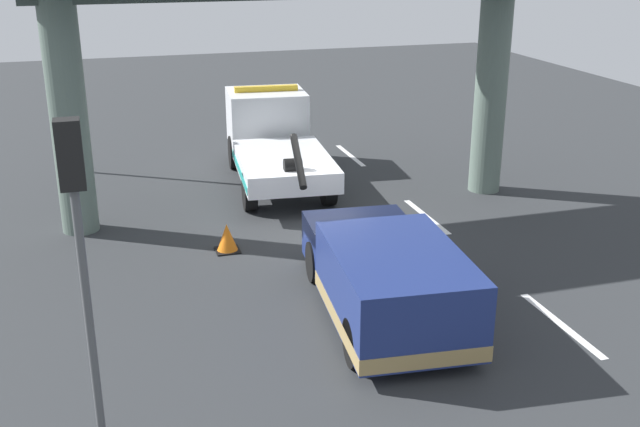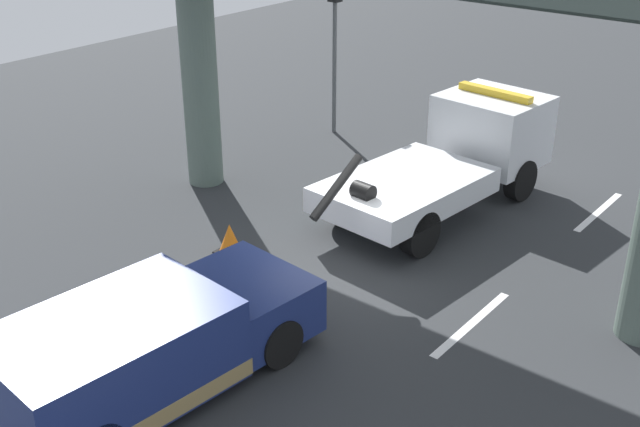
{
  "view_description": "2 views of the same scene",
  "coord_description": "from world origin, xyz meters",
  "px_view_note": "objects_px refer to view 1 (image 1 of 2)",
  "views": [
    {
      "loc": [
        -16.71,
        4.87,
        6.73
      ],
      "look_at": [
        -2.76,
        0.67,
        1.43
      ],
      "focal_mm": 43.0,
      "sensor_mm": 36.0,
      "label": 1
    },
    {
      "loc": [
        -10.84,
        -8.27,
        7.77
      ],
      "look_at": [
        -0.83,
        -0.19,
        1.65
      ],
      "focal_mm": 44.02,
      "sensor_mm": 36.0,
      "label": 2
    }
  ],
  "objects_px": {
    "traffic_light_near": "(77,215)",
    "traffic_cone_orange": "(227,238)",
    "tow_truck_white": "(274,138)",
    "towed_van_green": "(386,279)",
    "traffic_light_far": "(76,59)"
  },
  "relations": [
    {
      "from": "tow_truck_white",
      "to": "traffic_light_far",
      "type": "distance_m",
      "value": 6.09
    },
    {
      "from": "tow_truck_white",
      "to": "towed_van_green",
      "type": "bearing_deg",
      "value": 179.54
    },
    {
      "from": "traffic_light_near",
      "to": "traffic_cone_orange",
      "type": "height_order",
      "value": "traffic_light_near"
    },
    {
      "from": "towed_van_green",
      "to": "tow_truck_white",
      "type": "bearing_deg",
      "value": -0.46
    },
    {
      "from": "towed_van_green",
      "to": "traffic_light_far",
      "type": "xyz_separation_m",
      "value": [
        11.32,
        5.2,
        2.62
      ]
    },
    {
      "from": "tow_truck_white",
      "to": "traffic_light_near",
      "type": "distance_m",
      "value": 12.71
    },
    {
      "from": "towed_van_green",
      "to": "traffic_light_near",
      "type": "distance_m",
      "value": 6.19
    },
    {
      "from": "traffic_light_near",
      "to": "traffic_cone_orange",
      "type": "bearing_deg",
      "value": -25.33
    },
    {
      "from": "traffic_light_far",
      "to": "traffic_light_near",
      "type": "bearing_deg",
      "value": -180.0
    },
    {
      "from": "traffic_light_near",
      "to": "traffic_light_far",
      "type": "bearing_deg",
      "value": 0.0
    },
    {
      "from": "tow_truck_white",
      "to": "traffic_cone_orange",
      "type": "relative_size",
      "value": 11.38
    },
    {
      "from": "towed_van_green",
      "to": "traffic_light_far",
      "type": "distance_m",
      "value": 12.73
    },
    {
      "from": "traffic_light_near",
      "to": "tow_truck_white",
      "type": "bearing_deg",
      "value": -24.87
    },
    {
      "from": "tow_truck_white",
      "to": "traffic_cone_orange",
      "type": "distance_m",
      "value": 5.73
    },
    {
      "from": "tow_truck_white",
      "to": "towed_van_green",
      "type": "distance_m",
      "value": 9.2
    }
  ]
}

